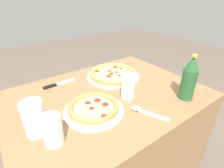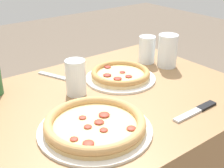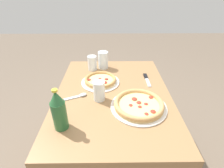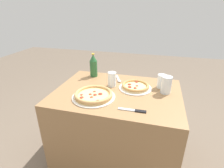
{
  "view_description": "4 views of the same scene",
  "coord_description": "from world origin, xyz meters",
  "views": [
    {
      "loc": [
        -0.44,
        -0.65,
        1.2
      ],
      "look_at": [
        0.03,
        -0.01,
        0.77
      ],
      "focal_mm": 28.0,
      "sensor_mm": 36.0,
      "label": 1
    },
    {
      "loc": [
        0.57,
        0.77,
        1.21
      ],
      "look_at": [
        -0.0,
        0.03,
        0.78
      ],
      "focal_mm": 50.0,
      "sensor_mm": 36.0,
      "label": 2
    },
    {
      "loc": [
        0.94,
        -0.02,
        1.37
      ],
      "look_at": [
        -0.01,
        -0.01,
        0.78
      ],
      "focal_mm": 28.0,
      "sensor_mm": 36.0,
      "label": 3
    },
    {
      "loc": [
        -0.29,
        1.23,
        1.36
      ],
      "look_at": [
        0.04,
        0.02,
        0.79
      ],
      "focal_mm": 28.0,
      "sensor_mm": 36.0,
      "label": 4
    }
  ],
  "objects": [
    {
      "name": "ground_plane",
      "position": [
        0.0,
        0.0,
        0.0
      ],
      "size": [
        8.0,
        8.0,
        0.0
      ],
      "primitive_type": "plane",
      "color": "#6B5B4C"
    },
    {
      "name": "table",
      "position": [
        0.0,
        0.0,
        0.36
      ],
      "size": [
        1.01,
        0.74,
        0.72
      ],
      "color": "#997047",
      "rests_on": "ground_plane"
    },
    {
      "name": "spoon",
      "position": [
        0.04,
        -0.22,
        0.72
      ],
      "size": [
        0.09,
        0.17,
        0.02
      ],
      "color": "silver",
      "rests_on": "table"
    },
    {
      "name": "glass_water",
      "position": [
        -0.34,
        -0.16,
        0.77
      ],
      "size": [
        0.07,
        0.07,
        0.12
      ],
      "color": "white",
      "rests_on": "table"
    },
    {
      "name": "knife",
      "position": [
        -0.17,
        0.25,
        0.72
      ],
      "size": [
        0.19,
        0.03,
        0.01
      ],
      "color": "black",
      "rests_on": "table"
    },
    {
      "name": "beer_bottle",
      "position": [
        0.3,
        -0.26,
        0.82
      ],
      "size": [
        0.07,
        0.07,
        0.23
      ],
      "color": "#286033",
      "rests_on": "table"
    },
    {
      "name": "glass_iced_tea",
      "position": [
        0.07,
        -0.09,
        0.78
      ],
      "size": [
        0.07,
        0.07,
        0.13
      ],
      "color": "white",
      "rests_on": "table"
    },
    {
      "name": "pizza_salami",
      "position": [
        -0.13,
        -0.09,
        0.74
      ],
      "size": [
        0.27,
        0.27,
        0.04
      ],
      "color": "white",
      "rests_on": "table"
    },
    {
      "name": "pizza_veggie",
      "position": [
        0.15,
        0.15,
        0.74
      ],
      "size": [
        0.33,
        0.33,
        0.04
      ],
      "color": "silver",
      "rests_on": "table"
    },
    {
      "name": "glass_red_wine",
      "position": [
        -0.38,
        -0.07,
        0.78
      ],
      "size": [
        0.08,
        0.08,
        0.14
      ],
      "color": "white",
      "rests_on": "table"
    }
  ]
}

